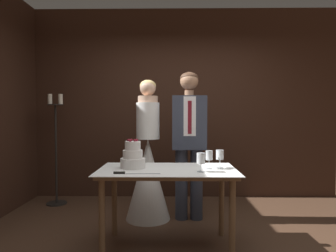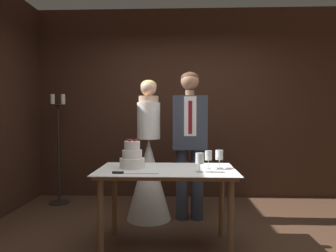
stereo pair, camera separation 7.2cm
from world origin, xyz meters
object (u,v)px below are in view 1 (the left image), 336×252
wine_glass_middle (201,159)px  groom (189,136)px  cake_table (167,179)px  wine_glass_near (220,155)px  bride (148,169)px  tiered_cake (133,157)px  candle_stand (56,152)px  wine_glass_far (209,156)px  cake_knife (128,173)px

wine_glass_middle → groom: size_ratio=0.10×
wine_glass_middle → cake_table: bearing=155.2°
wine_glass_near → bride: bearing=137.2°
tiered_cake → candle_stand: bearing=134.1°
candle_stand → wine_glass_middle: bearing=-38.1°
cake_table → bride: size_ratio=0.77×
candle_stand → bride: bearing=-23.5°
tiered_cake → bride: 0.77m
wine_glass_far → bride: bearing=130.3°
cake_table → candle_stand: size_ratio=0.84×
wine_glass_near → groom: groom is taller
cake_table → wine_glass_near: (0.51, 0.06, 0.22)m
wine_glass_near → bride: 1.07m
wine_glass_far → groom: groom is taller
wine_glass_near → groom: bearing=110.4°
wine_glass_middle → bride: bride is taller
cake_knife → wine_glass_near: bearing=18.4°
wine_glass_near → wine_glass_far: bearing=-151.8°
wine_glass_far → bride: size_ratio=0.10×
cake_table → tiered_cake: tiered_cake is taller
groom → candle_stand: 1.96m
bride → candle_stand: bearing=156.5°
cake_knife → wine_glass_near: wine_glass_near is taller
groom → cake_table: bearing=-108.0°
wine_glass_middle → groom: bearing=93.6°
cake_knife → bride: size_ratio=0.24×
cake_knife → bride: (0.09, 1.01, -0.15)m
tiered_cake → wine_glass_far: tiered_cake is taller
cake_knife → groom: (0.59, 1.01, 0.25)m
tiered_cake → candle_stand: candle_stand is taller
cake_knife → groom: 1.20m
wine_glass_middle → wine_glass_far: 0.17m
bride → groom: groom is taller
cake_table → cake_knife: (-0.34, -0.24, 0.10)m
bride → groom: size_ratio=0.95×
wine_glass_middle → candle_stand: candle_stand is taller
bride → wine_glass_near: bearing=-42.8°
wine_glass_middle → cake_knife: bearing=-171.0°
cake_table → tiered_cake: (-0.34, 0.05, 0.20)m
wine_glass_middle → candle_stand: size_ratio=0.11×
wine_glass_far → wine_glass_middle: bearing=-122.4°
groom → candle_stand: size_ratio=1.14×
cake_table → candle_stand: (-1.60, 1.35, 0.08)m
cake_table → tiered_cake: 0.40m
wine_glass_near → wine_glass_far: same height
cake_knife → wine_glass_middle: size_ratio=2.36×
wine_glass_near → candle_stand: candle_stand is taller
cake_table → wine_glass_far: 0.46m
cake_table → wine_glass_middle: size_ratio=7.57×
wine_glass_far → bride: (-0.65, 0.76, -0.26)m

